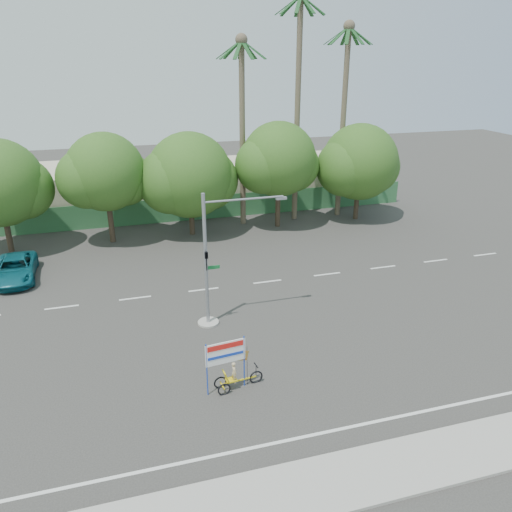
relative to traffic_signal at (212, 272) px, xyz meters
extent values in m
plane|color=#33302D|center=(2.20, -3.98, -2.92)|extent=(120.00, 120.00, 0.00)
cube|color=gray|center=(2.20, -11.48, -2.86)|extent=(50.00, 2.40, 0.12)
cube|color=#336B3D|center=(2.20, 17.52, -1.92)|extent=(38.00, 0.08, 2.00)
cube|color=beige|center=(-7.80, 22.02, -0.92)|extent=(12.00, 8.00, 4.00)
cube|color=beige|center=(10.20, 22.02, -1.12)|extent=(14.00, 8.00, 3.60)
cylinder|color=#473828|center=(-11.80, 14.02, -1.16)|extent=(0.40, 0.40, 3.52)
sphere|color=#1D4C16|center=(-10.45, 14.32, 1.48)|extent=(4.32, 4.32, 4.32)
cylinder|color=#473828|center=(-4.80, 14.02, -1.05)|extent=(0.40, 0.40, 3.74)
sphere|color=#1D4C16|center=(-4.80, 14.02, 2.35)|extent=(5.60, 5.60, 5.60)
sphere|color=#1D4C16|center=(-3.54, 14.32, 1.76)|extent=(4.03, 4.03, 4.03)
sphere|color=#1D4C16|center=(-6.06, 13.77, 2.01)|extent=(4.26, 4.26, 4.26)
cylinder|color=#473828|center=(1.20, 14.02, -1.27)|extent=(0.40, 0.40, 3.30)
sphere|color=#1D4C16|center=(1.20, 14.02, 1.73)|extent=(6.40, 6.40, 6.40)
sphere|color=#1D4C16|center=(2.64, 14.32, 1.21)|extent=(4.61, 4.61, 4.61)
sphere|color=#1D4C16|center=(-0.24, 13.77, 1.43)|extent=(4.86, 4.86, 4.86)
cylinder|color=#473828|center=(8.20, 14.02, -0.98)|extent=(0.40, 0.40, 3.87)
sphere|color=#1D4C16|center=(8.20, 14.02, 2.54)|extent=(5.80, 5.80, 5.80)
sphere|color=#1D4C16|center=(9.50, 14.32, 1.92)|extent=(4.18, 4.18, 4.18)
sphere|color=#1D4C16|center=(6.89, 13.77, 2.19)|extent=(4.41, 4.41, 4.41)
cylinder|color=#473828|center=(15.20, 14.02, -1.20)|extent=(0.40, 0.40, 3.43)
sphere|color=#1D4C16|center=(15.20, 14.02, 1.92)|extent=(6.20, 6.20, 6.20)
sphere|color=#1D4C16|center=(16.59, 14.32, 1.37)|extent=(4.46, 4.46, 4.46)
sphere|color=#1D4C16|center=(13.80, 13.77, 1.61)|extent=(4.71, 4.71, 4.71)
cylinder|color=#70604C|center=(10.20, 15.52, 5.58)|extent=(0.44, 0.44, 17.00)
cube|color=#1C4C21|center=(11.14, 15.52, 13.42)|extent=(1.91, 0.28, 1.36)
cube|color=#1C4C21|center=(10.92, 16.12, 13.42)|extent=(1.65, 1.44, 1.36)
cube|color=#1C4C21|center=(10.36, 16.44, 13.42)|extent=(0.61, 1.93, 1.36)
cube|color=#1C4C21|center=(9.73, 16.33, 13.42)|extent=(1.20, 1.80, 1.36)
cube|color=#1C4C21|center=(9.31, 15.84, 13.42)|extent=(1.89, 0.92, 1.36)
cube|color=#1C4C21|center=(9.31, 15.19, 13.42)|extent=(1.89, 0.92, 1.36)
cube|color=#1C4C21|center=(9.73, 14.70, 13.42)|extent=(1.20, 1.80, 1.36)
cube|color=#1C4C21|center=(10.36, 14.59, 13.42)|extent=(0.61, 1.93, 1.36)
cube|color=#1C4C21|center=(10.92, 14.91, 13.42)|extent=(1.65, 1.44, 1.36)
cylinder|color=#70604C|center=(14.20, 15.52, 4.58)|extent=(0.44, 0.44, 15.00)
sphere|color=#70604C|center=(14.20, 15.52, 12.08)|extent=(0.90, 0.90, 0.90)
cube|color=#1C4C21|center=(15.14, 15.52, 11.42)|extent=(1.91, 0.28, 1.36)
cube|color=#1C4C21|center=(14.92, 16.12, 11.42)|extent=(1.65, 1.44, 1.36)
cube|color=#1C4C21|center=(14.36, 16.44, 11.42)|extent=(0.61, 1.93, 1.36)
cube|color=#1C4C21|center=(13.73, 16.33, 11.42)|extent=(1.20, 1.80, 1.36)
cube|color=#1C4C21|center=(13.31, 15.84, 11.42)|extent=(1.89, 0.92, 1.36)
cube|color=#1C4C21|center=(13.31, 15.19, 11.42)|extent=(1.89, 0.92, 1.36)
cube|color=#1C4C21|center=(13.73, 14.70, 11.42)|extent=(1.20, 1.80, 1.36)
cube|color=#1C4C21|center=(14.36, 14.59, 11.42)|extent=(0.61, 1.93, 1.36)
cube|color=#1C4C21|center=(14.92, 14.91, 11.42)|extent=(1.65, 1.44, 1.36)
cylinder|color=#70604C|center=(5.70, 15.52, 4.08)|extent=(0.44, 0.44, 14.00)
sphere|color=#70604C|center=(5.70, 15.52, 11.08)|extent=(0.90, 0.90, 0.90)
cube|color=#1C4C21|center=(6.64, 15.52, 10.42)|extent=(1.91, 0.28, 1.36)
cube|color=#1C4C21|center=(6.42, 16.12, 10.42)|extent=(1.65, 1.44, 1.36)
cube|color=#1C4C21|center=(5.86, 16.44, 10.42)|extent=(0.61, 1.93, 1.36)
cube|color=#1C4C21|center=(5.23, 16.33, 10.42)|extent=(1.20, 1.80, 1.36)
cube|color=#1C4C21|center=(4.81, 15.84, 10.42)|extent=(1.89, 0.92, 1.36)
cube|color=#1C4C21|center=(4.81, 15.19, 10.42)|extent=(1.89, 0.92, 1.36)
cube|color=#1C4C21|center=(5.23, 14.70, 10.42)|extent=(1.20, 1.80, 1.36)
cube|color=#1C4C21|center=(5.86, 14.59, 10.42)|extent=(0.61, 1.93, 1.36)
cube|color=#1C4C21|center=(6.42, 14.91, 10.42)|extent=(1.65, 1.44, 1.36)
cylinder|color=gray|center=(-0.30, 0.02, -2.87)|extent=(1.10, 1.10, 0.10)
cylinder|color=gray|center=(-0.30, 0.02, 0.58)|extent=(0.18, 0.18, 7.00)
cylinder|color=gray|center=(1.70, 0.02, 3.63)|extent=(4.00, 0.10, 0.10)
cube|color=gray|center=(3.60, 0.02, 3.53)|extent=(0.55, 0.20, 0.12)
imported|color=black|center=(-0.30, -0.20, 0.68)|extent=(0.16, 0.20, 1.00)
cube|color=#14662D|center=(0.05, 0.02, 0.23)|extent=(0.70, 0.04, 0.18)
torus|color=black|center=(0.69, -5.53, -2.65)|extent=(0.61, 0.14, 0.61)
torus|color=black|center=(-0.86, -5.45, -2.67)|extent=(0.57, 0.13, 0.57)
torus|color=black|center=(-0.80, -5.95, -2.67)|extent=(0.57, 0.13, 0.57)
cube|color=gold|center=(-0.07, -5.62, -2.60)|extent=(1.53, 0.22, 0.05)
cube|color=gold|center=(-0.83, -5.70, -2.65)|extent=(0.11, 0.54, 0.04)
cube|color=gold|center=(-0.43, -5.66, -2.47)|extent=(0.49, 0.42, 0.05)
cube|color=gold|center=(-0.67, -5.68, -2.22)|extent=(0.24, 0.40, 0.49)
cylinder|color=black|center=(0.69, -5.53, -2.29)|extent=(0.03, 0.03, 0.49)
cube|color=black|center=(0.69, -5.53, -2.05)|extent=(0.08, 0.41, 0.04)
imported|color=#CCB284|center=(-0.29, -5.64, -2.13)|extent=(0.27, 0.38, 0.97)
cylinder|color=blue|center=(-1.46, -5.77, -1.71)|extent=(0.06, 0.06, 2.43)
cylinder|color=blue|center=(0.15, -5.59, -1.71)|extent=(0.06, 0.06, 2.43)
cube|color=white|center=(-0.65, -5.68, -1.08)|extent=(1.70, 0.23, 0.99)
cube|color=red|center=(-0.65, -5.71, -0.76)|extent=(1.52, 0.18, 0.23)
cube|color=blue|center=(-0.65, -5.71, -1.21)|extent=(1.52, 0.18, 0.13)
cylinder|color=black|center=(0.29, -5.58, -1.97)|extent=(0.02, 0.02, 1.89)
cube|color=red|center=(-0.03, -5.61, -1.39)|extent=(0.79, 0.11, 0.59)
imported|color=#0E5866|center=(-10.71, 8.76, -2.23)|extent=(2.49, 5.07, 1.38)
camera|label=1|loc=(-4.27, -22.59, 10.22)|focal=35.00mm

